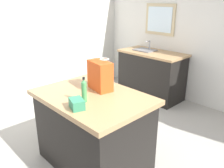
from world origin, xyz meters
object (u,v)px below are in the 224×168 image
small_box (77,104)px  bottle (84,91)px  kitchen_island (93,130)px  shopping_bag (100,75)px

small_box → bottle: bottle is taller
kitchen_island → small_box: size_ratio=7.55×
small_box → kitchen_island: bearing=116.5°
kitchen_island → bottle: 0.60m
shopping_bag → small_box: size_ratio=2.24×
bottle → kitchen_island: bearing=116.8°
kitchen_island → small_box: (0.16, -0.32, 0.49)m
kitchen_island → bottle: (0.09, -0.17, 0.56)m
shopping_bag → bottle: size_ratio=1.43×
kitchen_island → small_box: small_box is taller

